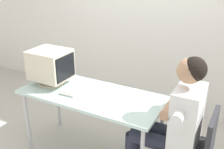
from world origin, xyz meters
The scene contains 5 objects.
desk centered at (0.00, 0.00, 0.67)m, with size 1.45×0.63×0.73m.
crt_monitor centered at (-0.50, 0.00, 0.94)m, with size 0.40×0.33×0.37m.
keyboard centered at (-0.19, 0.04, 0.74)m, with size 0.18×0.43×0.03m.
office_chair centered at (1.03, 0.00, 0.46)m, with size 0.43×0.43×0.81m.
person_seated centered at (0.83, 0.00, 0.69)m, with size 0.75×0.57×1.26m.
Camera 1 is at (1.31, -2.00, 1.92)m, focal length 43.01 mm.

